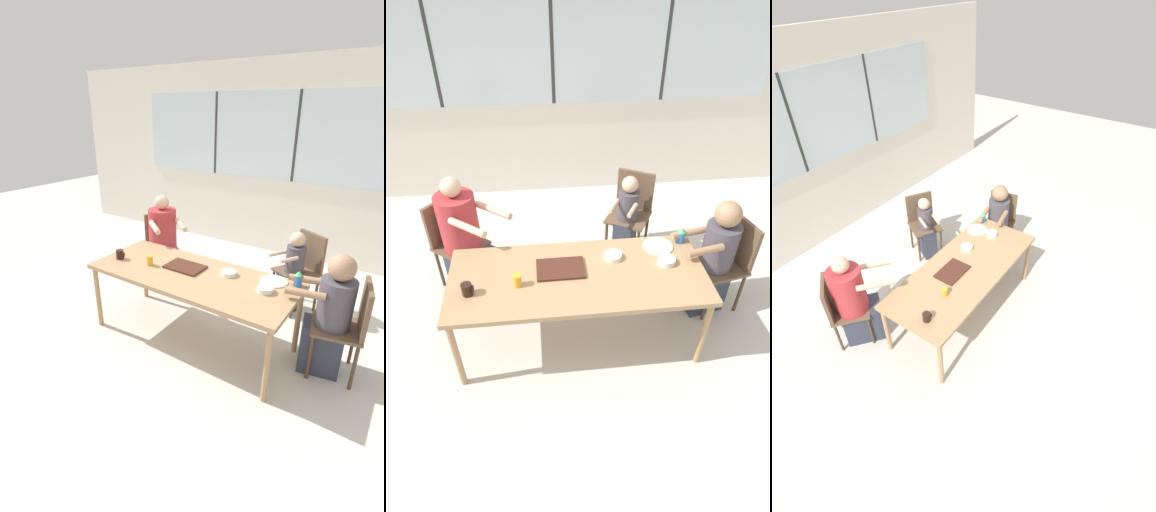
# 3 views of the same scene
# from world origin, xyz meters

# --- Properties ---
(ground_plane) EXTENTS (16.00, 16.00, 0.00)m
(ground_plane) POSITION_xyz_m (0.00, 0.00, 0.00)
(ground_plane) COLOR beige
(wall_back_with_windows) EXTENTS (8.40, 0.08, 2.80)m
(wall_back_with_windows) POSITION_xyz_m (0.00, 2.64, 1.43)
(wall_back_with_windows) COLOR white
(wall_back_with_windows) RESTS_ON ground_plane
(dining_table) EXTENTS (1.96, 0.83, 0.72)m
(dining_table) POSITION_xyz_m (0.00, 0.00, 0.66)
(dining_table) COLOR tan
(dining_table) RESTS_ON ground_plane
(chair_for_woman_green_shirt) EXTENTS (0.48, 0.48, 0.88)m
(chair_for_woman_green_shirt) POSITION_xyz_m (1.36, 0.29, 0.53)
(chair_for_woman_green_shirt) COLOR brown
(chair_for_woman_green_shirt) RESTS_ON ground_plane
(chair_for_man_blue_shirt) EXTENTS (0.56, 0.56, 0.88)m
(chair_for_man_blue_shirt) POSITION_xyz_m (-1.08, 0.87, 0.53)
(chair_for_man_blue_shirt) COLOR brown
(chair_for_man_blue_shirt) RESTS_ON ground_plane
(chair_for_toddler) EXTENTS (0.55, 0.55, 0.88)m
(chair_for_toddler) POSITION_xyz_m (0.69, 1.21, 0.53)
(chair_for_toddler) COLOR brown
(chair_for_toddler) RESTS_ON ground_plane
(person_woman_green_shirt) EXTENTS (0.56, 0.39, 1.11)m
(person_woman_green_shirt) POSITION_xyz_m (1.20, 0.26, 0.51)
(person_woman_green_shirt) COLOR #333847
(person_woman_green_shirt) RESTS_ON ground_plane
(person_man_blue_shirt) EXTENTS (0.70, 0.66, 1.17)m
(person_man_blue_shirt) POSITION_xyz_m (-0.95, 0.77, 0.52)
(person_man_blue_shirt) COLOR #333847
(person_man_blue_shirt) RESTS_ON ground_plane
(person_toddler) EXTENTS (0.37, 0.43, 0.93)m
(person_toddler) POSITION_xyz_m (0.62, 1.07, 0.43)
(person_toddler) COLOR #333847
(person_toddler) RESTS_ON ground_plane
(food_tray_dark) EXTENTS (0.37, 0.25, 0.02)m
(food_tray_dark) POSITION_xyz_m (-0.13, 0.07, 0.73)
(food_tray_dark) COLOR #472319
(food_tray_dark) RESTS_ON dining_table
(coffee_mug) EXTENTS (0.08, 0.08, 0.09)m
(coffee_mug) POSITION_xyz_m (-0.81, -0.13, 0.76)
(coffee_mug) COLOR black
(coffee_mug) RESTS_ON dining_table
(sippy_cup) EXTENTS (0.07, 0.07, 0.14)m
(sippy_cup) POSITION_xyz_m (0.90, 0.32, 0.79)
(sippy_cup) COLOR blue
(sippy_cup) RESTS_ON dining_table
(juice_glass) EXTENTS (0.06, 0.06, 0.10)m
(juice_glass) POSITION_xyz_m (-0.45, -0.07, 0.76)
(juice_glass) COLOR gold
(juice_glass) RESTS_ON dining_table
(bowl_white_shallow) EXTENTS (0.14, 0.14, 0.04)m
(bowl_white_shallow) POSITION_xyz_m (0.30, 0.17, 0.74)
(bowl_white_shallow) COLOR white
(bowl_white_shallow) RESTS_ON dining_table
(bowl_cereal) EXTENTS (0.14, 0.14, 0.05)m
(bowl_cereal) POSITION_xyz_m (0.71, 0.06, 0.74)
(bowl_cereal) COLOR silver
(bowl_cereal) RESTS_ON dining_table
(plate_tortillas) EXTENTS (0.25, 0.25, 0.01)m
(plate_tortillas) POSITION_xyz_m (0.69, 0.27, 0.72)
(plate_tortillas) COLOR beige
(plate_tortillas) RESTS_ON dining_table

